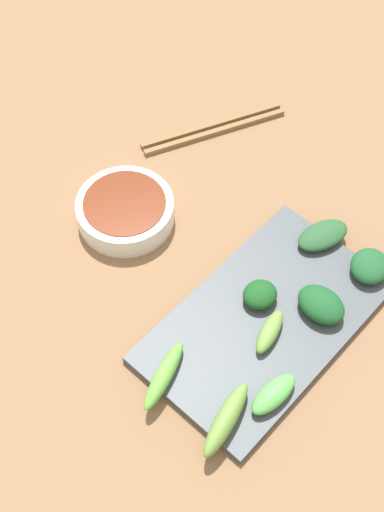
# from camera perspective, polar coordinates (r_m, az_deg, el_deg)

# --- Properties ---
(tabletop) EXTENTS (2.10, 2.10, 0.02)m
(tabletop) POSITION_cam_1_polar(r_m,az_deg,el_deg) (0.96, 0.87, -0.81)
(tabletop) COLOR #8C6646
(tabletop) RESTS_ON ground
(sauce_bowl) EXTENTS (0.13, 0.13, 0.04)m
(sauce_bowl) POSITION_cam_1_polar(r_m,az_deg,el_deg) (0.98, -5.38, 3.70)
(sauce_bowl) COLOR white
(sauce_bowl) RESTS_ON tabletop
(serving_plate) EXTENTS (0.19, 0.32, 0.01)m
(serving_plate) POSITION_cam_1_polar(r_m,az_deg,el_deg) (0.90, 5.86, -5.23)
(serving_plate) COLOR #474E55
(serving_plate) RESTS_ON tabletop
(broccoli_stalk_0) EXTENTS (0.05, 0.10, 0.02)m
(broccoli_stalk_0) POSITION_cam_1_polar(r_m,az_deg,el_deg) (0.85, -2.28, -9.56)
(broccoli_stalk_0) COLOR #69B744
(broccoli_stalk_0) RESTS_ON serving_plate
(broccoli_stalk_1) EXTENTS (0.03, 0.07, 0.02)m
(broccoli_stalk_1) POSITION_cam_1_polar(r_m,az_deg,el_deg) (0.84, 6.56, -10.98)
(broccoli_stalk_1) COLOR #5BBC54
(broccoli_stalk_1) RESTS_ON serving_plate
(broccoli_leafy_2) EXTENTS (0.06, 0.05, 0.03)m
(broccoli_leafy_2) POSITION_cam_1_polar(r_m,az_deg,el_deg) (0.90, 10.33, -3.85)
(broccoli_leafy_2) COLOR #1A5729
(broccoli_leafy_2) RESTS_ON serving_plate
(broccoli_leafy_3) EXTENTS (0.06, 0.08, 0.02)m
(broccoli_leafy_3) POSITION_cam_1_polar(r_m,az_deg,el_deg) (0.97, 10.46, 1.64)
(broccoli_leafy_3) COLOR #2A5B32
(broccoli_leafy_3) RESTS_ON serving_plate
(broccoli_stalk_4) EXTENTS (0.04, 0.07, 0.02)m
(broccoli_stalk_4) POSITION_cam_1_polar(r_m,az_deg,el_deg) (0.88, 6.26, -6.06)
(broccoli_stalk_4) COLOR #73A345
(broccoli_stalk_4) RESTS_ON serving_plate
(broccoli_leafy_5) EXTENTS (0.05, 0.05, 0.02)m
(broccoli_leafy_5) POSITION_cam_1_polar(r_m,az_deg,el_deg) (0.90, 5.59, -3.00)
(broccoli_leafy_5) COLOR #18521E
(broccoli_leafy_5) RESTS_ON serving_plate
(broccoli_leafy_6) EXTENTS (0.06, 0.07, 0.03)m
(broccoli_leafy_6) POSITION_cam_1_polar(r_m,az_deg,el_deg) (0.95, 14.10, -0.79)
(broccoli_leafy_6) COLOR #1F592E
(broccoli_leafy_6) RESTS_ON serving_plate
(broccoli_stalk_7) EXTENTS (0.05, 0.10, 0.03)m
(broccoli_stalk_7) POSITION_cam_1_polar(r_m,az_deg,el_deg) (0.82, 2.75, -12.99)
(broccoli_stalk_7) COLOR #71A444
(broccoli_stalk_7) RESTS_ON serving_plate
(chopsticks) EXTENTS (0.12, 0.22, 0.01)m
(chopsticks) POSITION_cam_1_polar(r_m,az_deg,el_deg) (1.10, 1.74, 10.18)
(chopsticks) COLOR olive
(chopsticks) RESTS_ON tabletop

